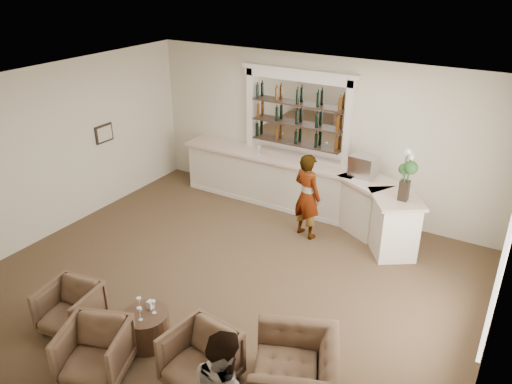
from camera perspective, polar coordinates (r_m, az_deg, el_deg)
ground at (r=8.69m, az=-3.03°, el=-10.28°), size 8.00×8.00×0.00m
room_shell at (r=8.06m, az=0.37°, el=5.63°), size 8.04×7.02×3.32m
bar_counter at (r=10.74m, az=5.06°, el=0.52°), size 5.72×1.80×1.14m
back_bar_alcove at (r=10.71m, az=4.72°, el=8.81°), size 2.64×0.25×3.00m
cocktail_table at (r=7.54m, az=-12.39°, el=-14.92°), size 0.66×0.66×0.50m
sommelier at (r=9.70m, az=5.87°, el=-0.45°), size 0.73×0.59×1.73m
armchair_left at (r=8.03m, az=-20.46°, el=-12.30°), size 0.88×0.90×0.72m
armchair_center at (r=7.14m, az=-17.93°, el=-16.96°), size 1.07×1.08×0.76m
armchair_right at (r=6.77m, az=-6.34°, el=-18.41°), size 0.92×0.94×0.77m
armchair_far at (r=6.57m, az=4.53°, el=-19.85°), size 1.45×1.52×0.78m
espresso_machine at (r=9.98m, az=12.19°, el=2.94°), size 0.53×0.46×0.43m
flower_vase at (r=9.03m, az=16.83°, el=2.26°), size 0.26×0.26×0.97m
wine_glass_bar_left at (r=10.88m, az=0.34°, el=4.78°), size 0.07×0.07×0.21m
wine_glass_bar_right at (r=10.45m, az=6.14°, el=3.76°), size 0.07×0.07×0.21m
wine_glass_tbl_a at (r=7.41m, az=-13.19°, el=-12.34°), size 0.07×0.07×0.21m
wine_glass_tbl_b at (r=7.31m, az=-11.63°, el=-12.75°), size 0.07×0.07×0.21m
wine_glass_tbl_c at (r=7.23m, az=-13.12°, el=-13.41°), size 0.07×0.07×0.21m
napkin_holder at (r=7.44m, az=-11.99°, el=-12.47°), size 0.08×0.08×0.12m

